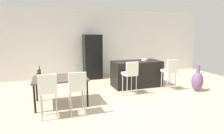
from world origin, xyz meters
The scene contains 17 objects.
ground_plane centered at (0.00, 0.00, 0.00)m, with size 10.00×10.00×0.00m, color #C6B28E.
back_wall centered at (0.00, 2.86, 1.45)m, with size 10.00×0.12×2.90m, color silver.
kitchen_island centered at (0.65, 0.70, 0.46)m, with size 1.73×0.84×0.92m, color black.
bar_chair_left centered at (0.06, -0.10, 0.70)m, with size 0.43×0.43×1.05m.
bar_chair_middle centered at (1.50, -0.10, 0.70)m, with size 0.41×0.41×1.05m.
dining_table centered at (-2.06, -0.26, 0.68)m, with size 1.40×0.97×0.74m.
dining_chair_near centered at (-2.37, -1.11, 0.70)m, with size 0.41×0.41×1.05m.
dining_chair_far centered at (-1.74, -1.11, 0.70)m, with size 0.41×0.41×1.05m.
wine_bottle_middle centered at (-2.58, -0.68, 0.87)m, with size 0.07×0.07×0.31m.
wine_bottle_end centered at (-2.57, -0.17, 0.86)m, with size 0.07×0.07×0.33m.
wine_glass_left centered at (-2.53, 0.13, 0.86)m, with size 0.07×0.07×0.17m.
wine_glass_right centered at (-2.39, -0.52, 0.86)m, with size 0.07×0.07×0.17m.
wine_glass_far centered at (-2.19, -0.48, 0.86)m, with size 0.07×0.07×0.17m.
refrigerator centered at (-0.58, 2.42, 0.92)m, with size 0.72×0.68×1.84m, color black.
fruit_bowl centered at (0.93, 0.65, 0.96)m, with size 0.21×0.21×0.07m, color beige.
floor_vase centered at (2.32, -0.48, 0.34)m, with size 0.37×0.37×0.87m.
potted_plant centered at (2.21, 2.41, 0.33)m, with size 0.37×0.37×0.57m.
Camera 1 is at (-2.30, -5.39, 1.93)m, focal length 30.47 mm.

